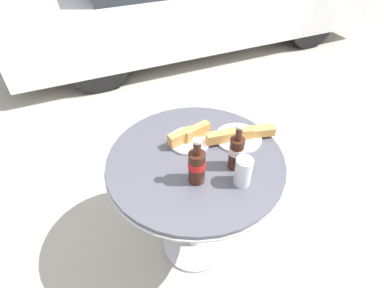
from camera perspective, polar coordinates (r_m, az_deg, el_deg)
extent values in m
plane|color=#A8A093|center=(1.91, 0.51, -18.28)|extent=(30.00, 30.00, 0.00)
cylinder|color=#B7B7BC|center=(1.91, 0.51, -18.13)|extent=(0.38, 0.38, 0.02)
cylinder|color=#B7B7BC|center=(1.61, 0.58, -11.84)|extent=(0.07, 0.07, 0.68)
cylinder|color=#B7B7BC|center=(1.36, 0.68, -3.39)|extent=(0.81, 0.81, 0.01)
cylinder|color=#4C4C56|center=(1.35, 0.68, -2.94)|extent=(0.80, 0.80, 0.02)
cylinder|color=#3D1E14|center=(1.20, 0.91, -4.47)|extent=(0.07, 0.07, 0.15)
cylinder|color=red|center=(1.18, 0.92, -3.86)|extent=(0.07, 0.07, 0.03)
cylinder|color=#3D1E14|center=(1.12, 0.97, -0.75)|extent=(0.03, 0.03, 0.06)
cylinder|color=silver|center=(1.10, 0.99, 0.60)|extent=(0.04, 0.04, 0.01)
cylinder|color=#3D1E14|center=(1.27, 8.40, -1.77)|extent=(0.06, 0.06, 0.15)
cylinder|color=silver|center=(1.25, 8.48, -1.16)|extent=(0.06, 0.06, 0.03)
cylinder|color=#3D1E14|center=(1.20, 8.89, 1.97)|extent=(0.03, 0.03, 0.06)
cylinder|color=silver|center=(1.17, 9.07, 3.31)|extent=(0.03, 0.03, 0.01)
cylinder|color=silver|center=(1.22, 9.65, -5.67)|extent=(0.06, 0.06, 0.10)
cylinder|color=silver|center=(1.21, 9.72, -5.22)|extent=(0.07, 0.07, 0.13)
cylinder|color=white|center=(1.42, -0.46, 0.67)|extent=(0.20, 0.20, 0.01)
cube|color=white|center=(1.42, -0.46, 0.88)|extent=(0.16, 0.16, 0.00)
cube|color=#C68E47|center=(1.39, -2.10, 1.33)|extent=(0.13, 0.06, 0.06)
cube|color=#C68E47|center=(1.41, 0.94, 2.39)|extent=(0.14, 0.07, 0.06)
cylinder|color=white|center=(1.45, 8.81, 1.17)|extent=(0.22, 0.22, 0.01)
cube|color=white|center=(1.45, 8.83, 1.38)|extent=(0.15, 0.15, 0.00)
cube|color=#C68E47|center=(1.40, 5.69, 1.39)|extent=(0.15, 0.06, 0.05)
cube|color=#C68E47|center=(1.43, 9.14, 1.97)|extent=(0.13, 0.07, 0.05)
cube|color=#C68E47|center=(1.47, 12.85, 2.42)|extent=(0.15, 0.08, 0.04)
cube|color=silver|center=(4.15, -0.33, 25.00)|extent=(4.31, 1.67, 0.61)
cylinder|color=black|center=(4.34, 21.67, 20.88)|extent=(0.64, 0.20, 0.64)
cylinder|color=black|center=(4.59, -21.23, 22.04)|extent=(0.64, 0.20, 0.64)
cylinder|color=black|center=(3.22, -17.79, 15.03)|extent=(0.64, 0.20, 0.64)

